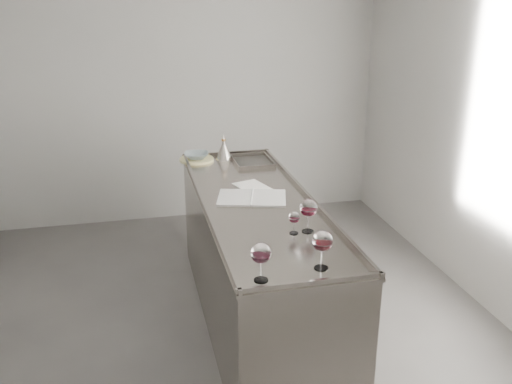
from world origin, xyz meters
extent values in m
cube|color=#4B4846|center=(0.00, 0.00, -0.01)|extent=(4.50, 5.00, 0.02)
cube|color=#A09E9B|center=(0.00, 2.51, 1.40)|extent=(4.50, 0.02, 2.80)
cube|color=gray|center=(0.50, 0.30, 0.46)|extent=(0.75, 2.40, 0.92)
cube|color=gray|center=(0.50, 0.30, 0.93)|extent=(0.77, 2.42, 0.02)
cube|color=gray|center=(0.50, -0.89, 0.96)|extent=(0.77, 0.02, 0.03)
cube|color=gray|center=(0.50, 1.49, 0.96)|extent=(0.77, 0.02, 0.03)
cube|color=gray|center=(0.14, 0.30, 0.96)|extent=(0.02, 2.42, 0.03)
cube|color=gray|center=(0.86, 0.30, 0.96)|extent=(0.02, 2.42, 0.03)
cube|color=#595654|center=(0.68, 1.22, 0.94)|extent=(0.30, 0.38, 0.01)
cylinder|color=white|center=(0.27, -0.78, 0.94)|extent=(0.07, 0.07, 0.00)
cylinder|color=white|center=(0.27, -0.78, 0.99)|extent=(0.01, 0.01, 0.10)
ellipsoid|color=white|center=(0.27, -0.78, 1.09)|extent=(0.10, 0.10, 0.11)
cylinder|color=#330713|center=(0.27, -0.78, 1.07)|extent=(0.08, 0.08, 0.02)
cylinder|color=white|center=(0.60, -0.72, 0.94)|extent=(0.08, 0.08, 0.00)
cylinder|color=white|center=(0.60, -0.72, 1.00)|extent=(0.01, 0.01, 0.10)
ellipsoid|color=white|center=(0.60, -0.72, 1.10)|extent=(0.11, 0.11, 0.11)
cylinder|color=#3A070C|center=(0.60, -0.72, 1.07)|extent=(0.08, 0.08, 0.02)
cylinder|color=white|center=(0.68, -0.25, 0.94)|extent=(0.07, 0.07, 0.00)
cylinder|color=white|center=(0.68, -0.25, 0.99)|extent=(0.01, 0.01, 0.10)
ellipsoid|color=white|center=(0.68, -0.25, 1.09)|extent=(0.11, 0.11, 0.11)
cylinder|color=#3A0712|center=(0.68, -0.25, 1.07)|extent=(0.08, 0.08, 0.02)
cylinder|color=white|center=(0.59, -0.26, 0.94)|extent=(0.05, 0.05, 0.00)
cylinder|color=white|center=(0.59, -0.26, 0.98)|extent=(0.01, 0.01, 0.07)
ellipsoid|color=white|center=(0.59, -0.26, 1.04)|extent=(0.07, 0.07, 0.07)
cylinder|color=#330712|center=(0.59, -0.26, 1.03)|extent=(0.05, 0.05, 0.02)
cube|color=silver|center=(0.36, 0.41, 0.95)|extent=(0.31, 0.38, 0.01)
cube|color=silver|center=(0.59, 0.34, 0.95)|extent=(0.31, 0.38, 0.01)
cylinder|color=white|center=(0.48, 0.37, 0.95)|extent=(0.10, 0.32, 0.01)
cube|color=white|center=(0.54, 0.62, 0.94)|extent=(0.27, 0.33, 0.00)
cylinder|color=#CDC385|center=(0.23, 1.38, 0.95)|extent=(0.36, 0.36, 0.02)
imported|color=gray|center=(0.23, 1.38, 0.98)|extent=(0.22, 0.22, 0.05)
cone|color=#A69E94|center=(0.46, 1.38, 1.00)|extent=(0.15, 0.15, 0.13)
cylinder|color=#A69E94|center=(0.46, 1.38, 1.08)|extent=(0.03, 0.03, 0.03)
cylinder|color=#966029|center=(0.46, 1.38, 1.11)|extent=(0.04, 0.04, 0.02)
cone|color=#A69E94|center=(0.46, 1.38, 1.14)|extent=(0.03, 0.03, 0.04)
camera|label=1|loc=(-0.33, -3.25, 2.33)|focal=40.00mm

